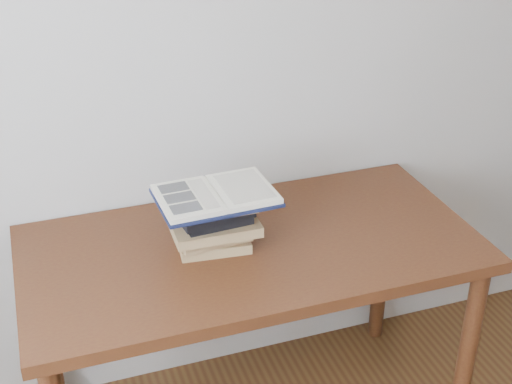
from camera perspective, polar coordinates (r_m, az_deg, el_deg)
name	(u,v)px	position (r m, az deg, el deg)	size (l,w,h in m)	color
desk	(251,269)	(2.30, -0.38, -6.15)	(1.43, 0.72, 0.77)	#432610
book_stack	(213,223)	(2.19, -3.42, -2.45)	(0.27, 0.21, 0.18)	olive
open_book	(216,195)	(2.13, -3.23, -0.26)	(0.36, 0.26, 0.03)	black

